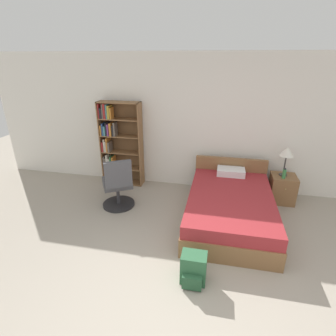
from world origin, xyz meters
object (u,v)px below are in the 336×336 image
object	(u,v)px
bookshelf	(117,144)
office_chair	(118,186)
table_lamp	(287,153)
water_bottle	(284,174)
nightstand	(282,189)
backpack_green	(193,269)
bed	(230,206)

from	to	relation	value
bookshelf	office_chair	xyz separation A→B (m)	(0.39, -1.00, -0.43)
table_lamp	water_bottle	world-z (taller)	table_lamp
bookshelf	nightstand	xyz separation A→B (m)	(3.26, -0.16, -0.59)
bookshelf	backpack_green	distance (m)	3.13
bookshelf	backpack_green	bearing A→B (deg)	-51.92
office_chair	table_lamp	bearing A→B (deg)	16.92
nightstand	bed	bearing A→B (deg)	-139.85
bed	backpack_green	distance (m)	1.50
bookshelf	water_bottle	size ratio (longest dim) A/B	9.10
bed	table_lamp	distance (m)	1.43
bed	nightstand	bearing A→B (deg)	40.15
nightstand	table_lamp	size ratio (longest dim) A/B	0.97
backpack_green	bookshelf	bearing A→B (deg)	128.08
nightstand	table_lamp	xyz separation A→B (m)	(-0.02, 0.03, 0.69)
bookshelf	water_bottle	distance (m)	3.24
table_lamp	backpack_green	distance (m)	2.75
water_bottle	backpack_green	distance (m)	2.56
backpack_green	nightstand	bearing A→B (deg)	58.44
bookshelf	bed	xyz separation A→B (m)	(2.31, -0.96, -0.60)
nightstand	water_bottle	world-z (taller)	water_bottle
office_chair	backpack_green	xyz separation A→B (m)	(1.49, -1.41, -0.24)
nightstand	table_lamp	bearing A→B (deg)	129.28
water_bottle	table_lamp	bearing A→B (deg)	83.40
office_chair	table_lamp	xyz separation A→B (m)	(2.85, 0.87, 0.52)
bed	table_lamp	xyz separation A→B (m)	(0.93, 0.83, 0.69)
office_chair	water_bottle	world-z (taller)	office_chair
bed	backpack_green	xyz separation A→B (m)	(-0.42, -1.44, -0.07)
office_chair	water_bottle	bearing A→B (deg)	14.49
water_bottle	bookshelf	bearing A→B (deg)	175.30
bed	nightstand	xyz separation A→B (m)	(0.95, 0.80, 0.00)
bookshelf	table_lamp	distance (m)	3.24
office_chair	nightstand	world-z (taller)	office_chair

